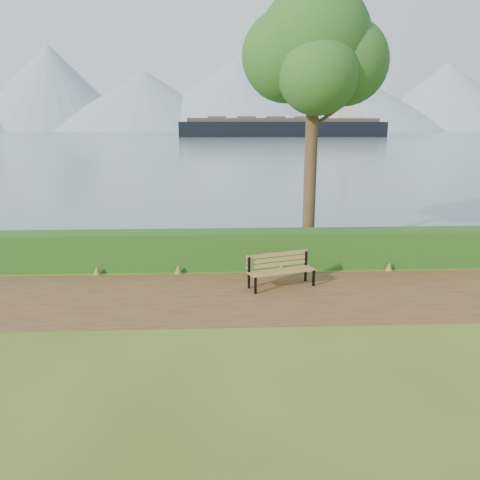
{
  "coord_description": "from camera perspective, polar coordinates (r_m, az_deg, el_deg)",
  "views": [
    {
      "loc": [
        -0.02,
        -9.68,
        3.75
      ],
      "look_at": [
        0.48,
        1.2,
        1.1
      ],
      "focal_mm": 35.0,
      "sensor_mm": 36.0,
      "label": 1
    }
  ],
  "objects": [
    {
      "name": "ground",
      "position": [
        10.39,
        -2.36,
        -7.51
      ],
      "size": [
        140.0,
        140.0,
        0.0
      ],
      "primitive_type": "plane",
      "color": "#4B5819",
      "rests_on": "ground"
    },
    {
      "name": "cargo_ship",
      "position": [
        175.73,
        6.04,
        13.49
      ],
      "size": [
        74.54,
        13.24,
        22.56
      ],
      "rotation": [
        0.0,
        0.0,
        0.02
      ],
      "color": "black",
      "rests_on": "ground"
    },
    {
      "name": "bench",
      "position": [
        11.22,
        4.92,
        -3.39
      ],
      "size": [
        1.69,
        0.96,
        0.81
      ],
      "rotation": [
        0.0,
        0.0,
        0.32
      ],
      "color": "black",
      "rests_on": "ground"
    },
    {
      "name": "mountains",
      "position": [
        416.52,
        -4.05,
        16.95
      ],
      "size": [
        585.0,
        190.0,
        70.0
      ],
      "color": "#7C94A6",
      "rests_on": "ground"
    },
    {
      "name": "hedge",
      "position": [
        12.71,
        -2.45,
        -1.16
      ],
      "size": [
        32.0,
        0.85,
        1.0
      ],
      "primitive_type": "cube",
      "color": "#1C4513",
      "rests_on": "ground"
    },
    {
      "name": "water",
      "position": [
        269.71,
        -2.68,
        12.88
      ],
      "size": [
        700.0,
        510.0,
        0.0
      ],
      "primitive_type": "cube",
      "color": "#455D70",
      "rests_on": "ground"
    },
    {
      "name": "path",
      "position": [
        10.67,
        -2.37,
        -6.9
      ],
      "size": [
        40.0,
        3.4,
        0.01
      ],
      "primitive_type": "cube",
      "color": "#4F2D1B",
      "rests_on": "ground"
    },
    {
      "name": "tree",
      "position": [
        14.16,
        9.04,
        22.02
      ],
      "size": [
        4.07,
        3.45,
        7.86
      ],
      "rotation": [
        0.0,
        0.0,
        -0.43
      ],
      "color": "#3E2819",
      "rests_on": "ground"
    }
  ]
}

